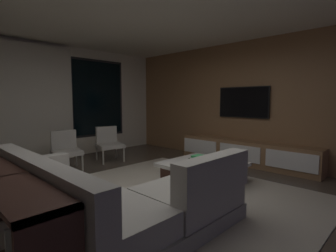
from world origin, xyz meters
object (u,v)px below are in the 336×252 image
coffee_table (203,173)px  accent_chair_by_curtain (65,148)px  accent_chair_near_window (109,142)px  book_stack_on_coffee_table (199,159)px  media_console (246,153)px  mounted_tv (243,102)px  console_table_behind_couch (5,212)px  sectional_couch (104,201)px

coffee_table → accent_chair_by_curtain: 2.81m
coffee_table → accent_chair_near_window: size_ratio=1.49×
book_stack_on_coffee_table → media_console: (1.77, 0.07, -0.17)m
book_stack_on_coffee_table → accent_chair_near_window: (-0.08, 2.55, 0.01)m
mounted_tv → console_table_behind_couch: mounted_tv is taller
coffee_table → book_stack_on_coffee_table: (-0.06, 0.03, 0.23)m
accent_chair_near_window → accent_chair_by_curtain: same height
accent_chair_near_window → console_table_behind_couch: accent_chair_near_window is taller
sectional_couch → mounted_tv: bearing=6.2°
accent_chair_by_curtain → console_table_behind_couch: size_ratio=0.37×
mounted_tv → book_stack_on_coffee_table: bearing=-172.2°
sectional_couch → accent_chair_by_curtain: 2.76m
console_table_behind_couch → coffee_table: bearing=-0.3°
coffee_table → accent_chair_near_window: 2.60m
book_stack_on_coffee_table → mounted_tv: size_ratio=0.25×
sectional_couch → accent_chair_near_window: sectional_couch is taller
console_table_behind_couch → mounted_tv: bearing=3.4°
sectional_couch → coffee_table: size_ratio=2.16×
book_stack_on_coffee_table → accent_chair_by_curtain: size_ratio=0.38×
sectional_couch → console_table_behind_couch: (-0.91, 0.13, 0.13)m
coffee_table → media_console: 1.71m
coffee_table → accent_chair_by_curtain: (-1.19, 2.54, 0.25)m
accent_chair_near_window → accent_chair_by_curtain: size_ratio=1.00×
sectional_couch → accent_chair_by_curtain: bearing=74.0°
accent_chair_near_window → console_table_behind_couch: bearing=-136.6°
mounted_tv → console_table_behind_couch: bearing=-176.6°
sectional_couch → mounted_tv: 4.00m
accent_chair_near_window → coffee_table: bearing=-86.8°
coffee_table → accent_chair_by_curtain: bearing=115.1°
coffee_table → accent_chair_near_window: (-0.15, 2.59, 0.25)m
coffee_table → console_table_behind_couch: 2.87m
mounted_tv → console_table_behind_couch: (-4.75, -0.28, -0.93)m
book_stack_on_coffee_table → sectional_couch: bearing=-175.5°
accent_chair_near_window → accent_chair_by_curtain: (-1.04, -0.05, 0.00)m
sectional_couch → media_console: bearing=3.4°
sectional_couch → accent_chair_by_curtain: (0.76, 2.65, 0.14)m
coffee_table → console_table_behind_couch: console_table_behind_couch is taller
accent_chair_by_curtain → media_console: bearing=-40.1°
coffee_table → accent_chair_near_window: accent_chair_near_window is taller
mounted_tv → coffee_table: bearing=-171.0°
coffee_table → sectional_couch: bearing=-176.6°
sectional_couch → media_console: size_ratio=0.81×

